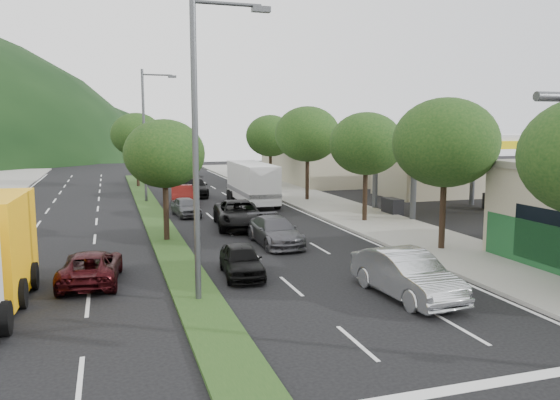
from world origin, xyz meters
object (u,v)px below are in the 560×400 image
object	(u,v)px
tree_r_b	(445,143)
streetlight_near	(202,132)
car_queue_f	(195,187)
car_queue_d	(239,214)
car_queue_b	(275,231)
suv_maroon	(91,267)
car_queue_e	(186,207)
car_queue_a	(241,260)
tree_r_d	(307,134)
tree_r_c	(366,144)
tree_med_near	(164,154)
tree_med_far	(137,135)
tree_r_e	(270,136)
motorhome	(252,183)
sedan_silver	(406,274)
streetlight_mid	(147,129)
car_queue_c	(182,195)

from	to	relation	value
tree_r_b	streetlight_near	xyz separation A→B (m)	(-11.79, -4.00, 0.55)
car_queue_f	car_queue_d	bearing A→B (deg)	-83.37
car_queue_b	tree_r_b	bearing A→B (deg)	-28.76
suv_maroon	car_queue_e	xyz separation A→B (m)	(5.45, 14.27, -0.00)
streetlight_near	car_queue_f	bearing A→B (deg)	81.94
car_queue_a	car_queue_f	distance (m)	25.08
tree_r_d	suv_maroon	xyz separation A→B (m)	(-15.44, -18.61, -4.57)
tree_r_c	tree_r_d	xyz separation A→B (m)	(0.00, 10.00, 0.43)
tree_r_c	suv_maroon	distance (m)	18.16
car_queue_b	car_queue_f	bearing A→B (deg)	91.38
tree_med_near	streetlight_near	size ratio (longest dim) A/B	0.60
car_queue_f	tree_med_far	bearing A→B (deg)	122.02
car_queue_a	car_queue_f	size ratio (longest dim) A/B	0.70
tree_med_far	car_queue_e	size ratio (longest dim) A/B	1.94
car_queue_e	tree_r_c	bearing A→B (deg)	-35.59
tree_r_e	car_queue_d	bearing A→B (deg)	-111.56
tree_med_far	car_queue_f	distance (m)	10.23
motorhome	tree_r_c	bearing A→B (deg)	-63.10
tree_r_d	sedan_silver	bearing A→B (deg)	-102.37
car_queue_a	motorhome	size ratio (longest dim) A/B	0.45
streetlight_mid	suv_maroon	world-z (taller)	streetlight_mid
suv_maroon	car_queue_f	bearing A→B (deg)	-102.30
car_queue_a	car_queue_e	bearing A→B (deg)	95.03
tree_r_d	car_queue_c	size ratio (longest dim) A/B	1.62
tree_r_d	motorhome	xyz separation A→B (m)	(-4.54, -0.49, -3.54)
tree_r_e	suv_maroon	bearing A→B (deg)	-118.35
tree_med_near	car_queue_c	xyz separation A→B (m)	(2.43, 12.66, -3.70)
tree_med_far	tree_r_b	bearing A→B (deg)	-69.44
car_queue_b	car_queue_c	distance (m)	15.22
car_queue_f	streetlight_mid	bearing A→B (deg)	-140.12
tree_med_far	car_queue_f	xyz separation A→B (m)	(4.12, -8.34, -4.26)
tree_r_c	tree_med_near	size ratio (longest dim) A/B	1.08
tree_r_c	tree_med_near	bearing A→B (deg)	-170.54
tree_med_far	suv_maroon	xyz separation A→B (m)	(-3.44, -32.61, -4.39)
motorhome	car_queue_e	bearing A→B (deg)	-143.35
tree_r_b	tree_r_c	world-z (taller)	tree_r_b
streetlight_mid	motorhome	world-z (taller)	streetlight_mid
streetlight_mid	car_queue_f	distance (m)	6.76
streetlight_near	tree_r_e	bearing A→B (deg)	69.77
sedan_silver	motorhome	world-z (taller)	motorhome
streetlight_near	tree_med_near	bearing A→B (deg)	91.18
tree_med_far	sedan_silver	world-z (taller)	tree_med_far
suv_maroon	car_queue_e	world-z (taller)	suv_maroon
streetlight_mid	suv_maroon	bearing A→B (deg)	-99.57
tree_med_far	streetlight_near	xyz separation A→B (m)	(0.21, -36.00, 0.58)
tree_med_far	streetlight_near	world-z (taller)	streetlight_near
tree_r_e	tree_med_far	distance (m)	12.65
car_queue_a	car_queue_e	xyz separation A→B (m)	(-0.09, 15.00, -0.01)
tree_r_b	streetlight_near	world-z (taller)	streetlight_near
tree_r_d	tree_r_e	distance (m)	10.00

